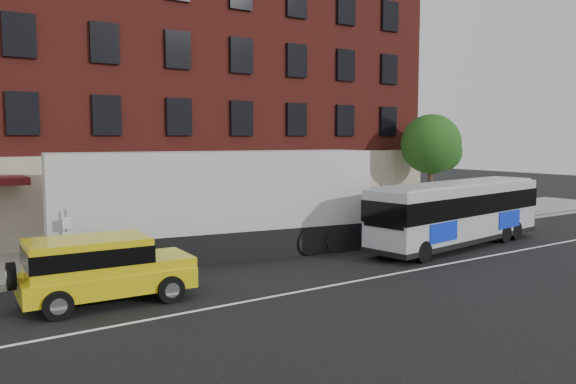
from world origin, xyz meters
TOP-DOWN VIEW (x-y plane):
  - ground at (0.00, 0.00)m, footprint 120.00×120.00m
  - sidewalk at (0.00, 9.00)m, footprint 60.00×6.00m
  - kerb at (0.00, 6.00)m, footprint 60.00×0.25m
  - lane_line at (0.00, 0.50)m, footprint 60.00×0.12m
  - building at (-0.01, 16.92)m, footprint 30.00×12.10m
  - sign_pole at (-8.50, 6.15)m, footprint 0.30×0.20m
  - street_tree at (13.54, 9.48)m, footprint 3.60×3.60m
  - city_bus at (7.73, 2.72)m, footprint 10.91×3.66m
  - yellow_suv at (-8.38, 2.80)m, footprint 5.32×2.54m
  - shipping_container at (-2.36, 6.80)m, footprint 13.38×4.74m

SIDE VIEW (x-z plane):
  - ground at x=0.00m, z-range 0.00..0.00m
  - lane_line at x=0.00m, z-range 0.00..0.01m
  - sidewalk at x=0.00m, z-range 0.00..0.15m
  - kerb at x=0.00m, z-range 0.00..0.15m
  - yellow_suv at x=-8.38m, z-range 0.15..2.15m
  - sign_pole at x=-8.50m, z-range 0.20..2.70m
  - city_bus at x=7.73m, z-range 0.15..3.09m
  - shipping_container at x=-2.36m, z-range -0.02..4.35m
  - street_tree at x=13.54m, z-range 1.31..7.51m
  - building at x=-0.01m, z-range 0.08..15.08m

